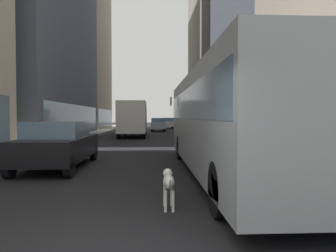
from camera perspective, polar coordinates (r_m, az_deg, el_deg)
name	(u,v)px	position (r m, az deg, el deg)	size (l,w,h in m)	color
ground_plane	(148,131)	(38.89, -3.60, -0.93)	(120.00, 120.00, 0.00)	black
sidewalk_left	(101,131)	(39.37, -11.92, -0.83)	(2.40, 110.00, 0.15)	#9E9991
sidewalk_right	(194,130)	(39.24, 4.76, -0.80)	(2.40, 110.00, 0.15)	gray
transit_bus	(228,117)	(9.94, 10.71, 1.62)	(2.78, 11.53, 3.05)	#999EA3
car_silver_sedan	(158,124)	(39.13, -1.84, 0.29)	(1.75, 4.11, 1.62)	#B7BABF
car_black_suv	(58,144)	(11.68, -19.13, -3.11)	(1.93, 4.69, 1.62)	black
car_white_van	(167,123)	(47.49, -0.10, 0.54)	(1.85, 4.25, 1.62)	silver
box_truck	(133,118)	(28.34, -6.28, 1.45)	(2.30, 7.50, 3.05)	silver
dalmatian_dog	(169,182)	(6.29, 0.09, -9.99)	(0.22, 0.96, 0.72)	white
pedestrian_with_handbag	(313,139)	(11.96, 24.63, -2.16)	(0.45, 0.34, 1.69)	#1E1E2D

